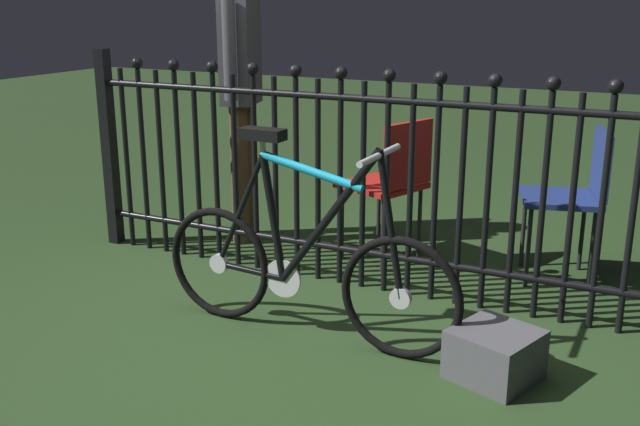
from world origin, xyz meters
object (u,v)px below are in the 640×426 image
(chair_red, at_px, (392,177))
(person_visitor, at_px, (241,75))
(bicycle, at_px, (304,265))
(chair_navy, at_px, (576,189))
(display_crate, at_px, (495,354))

(chair_red, height_order, person_visitor, person_visitor)
(bicycle, relative_size, chair_navy, 1.77)
(chair_red, relative_size, person_visitor, 0.49)
(chair_navy, xyz_separation_m, chair_red, (-0.97, -0.17, -0.00))
(chair_navy, xyz_separation_m, person_visitor, (-1.96, -0.16, 0.52))
(person_visitor, bearing_deg, chair_navy, 4.80)
(person_visitor, bearing_deg, chair_red, -0.27)
(chair_red, bearing_deg, person_visitor, 179.73)
(bicycle, height_order, chair_red, bicycle)
(person_visitor, height_order, display_crate, person_visitor)
(bicycle, xyz_separation_m, chair_red, (0.00, 1.09, 0.17))
(display_crate, bearing_deg, bicycle, 179.77)
(person_visitor, xyz_separation_m, display_crate, (1.85, -1.09, -0.93))
(chair_navy, height_order, chair_red, chair_red)
(bicycle, relative_size, display_crate, 4.75)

